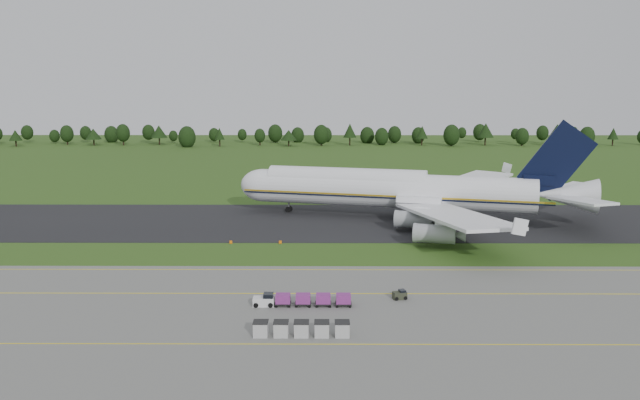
{
  "coord_description": "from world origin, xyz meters",
  "views": [
    {
      "loc": [
        1.12,
        -107.14,
        28.59
      ],
      "look_at": [
        0.56,
        2.0,
        9.39
      ],
      "focal_mm": 35.0,
      "sensor_mm": 36.0,
      "label": 1
    }
  ],
  "objects_px": {
    "baggage_train": "(301,300)",
    "uld_row": "(301,329)",
    "aircraft": "(399,190)",
    "edge_markers": "(256,242)",
    "utility_cart": "(400,296)"
  },
  "relations": [
    {
      "from": "uld_row",
      "to": "edge_markers",
      "type": "xyz_separation_m",
      "value": [
        -10.25,
        45.07,
        -0.67
      ]
    },
    {
      "from": "aircraft",
      "to": "uld_row",
      "type": "relative_size",
      "value": 7.11
    },
    {
      "from": "uld_row",
      "to": "baggage_train",
      "type": "bearing_deg",
      "value": 92.45
    },
    {
      "from": "utility_cart",
      "to": "aircraft",
      "type": "bearing_deg",
      "value": 83.33
    },
    {
      "from": "baggage_train",
      "to": "edge_markers",
      "type": "distance_m",
      "value": 36.01
    },
    {
      "from": "utility_cart",
      "to": "edge_markers",
      "type": "bearing_deg",
      "value": 126.37
    },
    {
      "from": "baggage_train",
      "to": "utility_cart",
      "type": "xyz_separation_m",
      "value": [
        13.62,
        2.84,
        -0.36
      ]
    },
    {
      "from": "aircraft",
      "to": "utility_cart",
      "type": "xyz_separation_m",
      "value": [
        -6.58,
        -56.24,
        -5.92
      ]
    },
    {
      "from": "baggage_train",
      "to": "edge_markers",
      "type": "height_order",
      "value": "baggage_train"
    },
    {
      "from": "uld_row",
      "to": "edge_markers",
      "type": "height_order",
      "value": "uld_row"
    },
    {
      "from": "baggage_train",
      "to": "uld_row",
      "type": "xyz_separation_m",
      "value": [
        0.45,
        -10.42,
        0.03
      ]
    },
    {
      "from": "utility_cart",
      "to": "edge_markers",
      "type": "relative_size",
      "value": 0.21
    },
    {
      "from": "baggage_train",
      "to": "edge_markers",
      "type": "relative_size",
      "value": 1.34
    },
    {
      "from": "baggage_train",
      "to": "aircraft",
      "type": "bearing_deg",
      "value": 71.13
    },
    {
      "from": "baggage_train",
      "to": "uld_row",
      "type": "bearing_deg",
      "value": -87.55
    }
  ]
}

